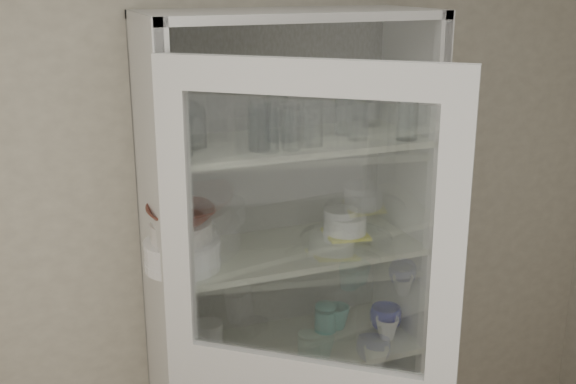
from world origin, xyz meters
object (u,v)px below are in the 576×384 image
object	(u,v)px
plate_stack_back	(189,237)
white_canister	(209,338)
pantry_cabinet	(282,318)
glass_platter	(346,238)
goblet_3	(366,103)
mug_blue	(386,318)
mug_teal	(337,317)
goblet_1	(277,110)
yellow_trivet	(346,234)
mug_white	(387,328)
goblet_0	(190,119)
grey_bowl_stack	(340,224)
terracotta_bowl	(181,215)
measuring_cups	(225,361)
plate_stack_front	(183,254)
teal_jar	(326,318)
white_ramekin	(346,225)
cream_bowl	(181,232)
goblet_2	(348,106)

from	to	relation	value
plate_stack_back	white_canister	world-z (taller)	plate_stack_back
pantry_cabinet	plate_stack_back	world-z (taller)	pantry_cabinet
glass_platter	white_canister	world-z (taller)	glass_platter
goblet_3	mug_blue	world-z (taller)	goblet_3
plate_stack_back	mug_teal	world-z (taller)	plate_stack_back
goblet_1	yellow_trivet	distance (m)	0.53
glass_platter	mug_white	size ratio (longest dim) A/B	3.76
goblet_0	yellow_trivet	xyz separation A→B (m)	(0.54, -0.12, -0.45)
goblet_0	goblet_1	world-z (taller)	goblet_1
plate_stack_back	grey_bowl_stack	world-z (taller)	grey_bowl_stack
goblet_0	goblet_3	xyz separation A→B (m)	(0.68, 0.00, 0.01)
terracotta_bowl	mug_white	size ratio (longest dim) A/B	2.47
goblet_3	grey_bowl_stack	xyz separation A→B (m)	(-0.15, -0.11, -0.43)
terracotta_bowl	mug_blue	distance (m)	0.97
goblet_0	plate_stack_back	distance (m)	0.45
mug_blue	measuring_cups	size ratio (longest dim) A/B	1.40
pantry_cabinet	terracotta_bowl	world-z (taller)	pantry_cabinet
terracotta_bowl	goblet_1	bearing A→B (deg)	17.77
pantry_cabinet	plate_stack_front	xyz separation A→B (m)	(-0.41, -0.12, 0.37)
teal_jar	measuring_cups	world-z (taller)	teal_jar
pantry_cabinet	plate_stack_front	distance (m)	0.56
yellow_trivet	grey_bowl_stack	distance (m)	0.04
mug_blue	terracotta_bowl	bearing A→B (deg)	161.25
pantry_cabinet	measuring_cups	size ratio (longest dim) A/B	23.65
yellow_trivet	plate_stack_back	bearing A→B (deg)	164.27
glass_platter	white_ramekin	bearing A→B (deg)	0.00
goblet_1	mug_blue	bearing A→B (deg)	-14.61
cream_bowl	white_canister	size ratio (longest dim) A/B	1.66
mug_blue	mug_teal	bearing A→B (deg)	133.02
white_ramekin	mug_white	world-z (taller)	white_ramekin
goblet_2	goblet_3	xyz separation A→B (m)	(0.08, 0.02, 0.00)
goblet_2	plate_stack_front	distance (m)	0.82
pantry_cabinet	grey_bowl_stack	bearing A→B (deg)	-20.62
mug_white	white_ramekin	bearing A→B (deg)	168.63
plate_stack_back	glass_platter	bearing A→B (deg)	-15.73
goblet_2	terracotta_bowl	xyz separation A→B (m)	(-0.68, -0.14, -0.29)
mug_white	measuring_cups	bearing A→B (deg)	-168.88
mug_white	teal_jar	world-z (taller)	teal_jar
white_ramekin	mug_blue	world-z (taller)	white_ramekin
measuring_cups	terracotta_bowl	bearing A→B (deg)	177.84
pantry_cabinet	white_canister	distance (m)	0.30
terracotta_bowl	white_ramekin	size ratio (longest dim) A/B	1.52
grey_bowl_stack	measuring_cups	world-z (taller)	grey_bowl_stack
teal_jar	mug_blue	bearing A→B (deg)	-20.51
mug_blue	white_canister	distance (m)	0.70
cream_bowl	grey_bowl_stack	world-z (taller)	cream_bowl
goblet_2	mug_white	bearing A→B (deg)	-62.18
goblet_3	plate_stack_front	bearing A→B (deg)	-168.49
goblet_0	grey_bowl_stack	bearing A→B (deg)	-11.70
goblet_3	plate_stack_front	world-z (taller)	goblet_3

